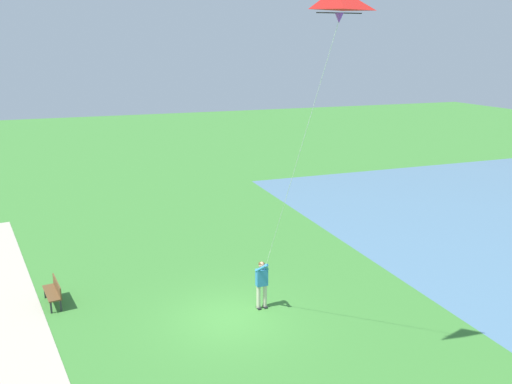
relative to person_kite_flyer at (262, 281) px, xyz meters
The scene contains 4 objects.
ground_plane 1.70m from the person_kite_flyer, 14.44° to the left, with size 120.00×120.00×0.00m, color #3D7F33.
person_kite_flyer is the anchor object (origin of this frame).
flying_kite 9.72m from the person_kite_flyer, 90.62° to the left, with size 1.20×4.47×8.37m.
park_bench_near_walkway 7.41m from the person_kite_flyer, 22.83° to the right, with size 0.67×1.55×0.88m.
Camera 1 is at (4.83, 15.60, 8.80)m, focal length 37.49 mm.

